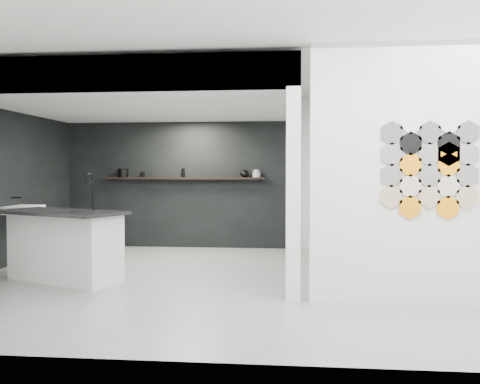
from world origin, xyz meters
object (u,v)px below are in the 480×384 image
object	(u,v)px
glass_bowl	(257,174)
utensil_cup	(143,175)
wall_basin	(24,210)
partition_panel	(425,174)
kitchen_island	(64,245)
glass_vase	(257,173)
stockpot	(123,173)
kettle	(244,174)
bottle_dark	(183,173)

from	to	relation	value
glass_bowl	utensil_cup	distance (m)	2.14
wall_basin	partition_panel	bearing A→B (deg)	-18.23
kitchen_island	glass_vase	distance (m)	3.98
partition_panel	utensil_cup	distance (m)	5.72
wall_basin	glass_bowl	world-z (taller)	glass_bowl
glass_vase	glass_bowl	bearing A→B (deg)	0.00
partition_panel	kitchen_island	xyz separation A→B (m)	(-4.36, 0.74, -0.92)
stockpot	kettle	size ratio (longest dim) A/B	1.24
kitchen_island	stockpot	size ratio (longest dim) A/B	9.74
stockpot	bottle_dark	world-z (taller)	bottle_dark
kettle	glass_bowl	xyz separation A→B (m)	(0.22, 0.00, -0.01)
kettle	glass_bowl	size ratio (longest dim) A/B	1.08
partition_panel	glass_bowl	xyz separation A→B (m)	(-2.08, 3.87, -0.03)
wall_basin	bottle_dark	xyz separation A→B (m)	(2.02, 2.07, 0.55)
wall_basin	kettle	bearing A→B (deg)	33.12
partition_panel	glass_vase	bearing A→B (deg)	118.23
partition_panel	wall_basin	bearing A→B (deg)	161.77
kettle	glass_vase	distance (m)	0.22
wall_basin	stockpot	world-z (taller)	stockpot
kettle	glass_bowl	world-z (taller)	kettle
stockpot	partition_panel	bearing A→B (deg)	-40.13
kettle	glass_bowl	bearing A→B (deg)	16.37
glass_vase	bottle_dark	world-z (taller)	bottle_dark
glass_bowl	bottle_dark	xyz separation A→B (m)	(-1.37, 0.00, 0.03)
kettle	wall_basin	bearing A→B (deg)	-130.51
kettle	partition_panel	bearing A→B (deg)	-42.88
kettle	kitchen_island	bearing A→B (deg)	-107.11
kitchen_island	stockpot	distance (m)	3.26
stockpot	kettle	world-z (taller)	stockpot
glass_bowl	utensil_cup	bearing A→B (deg)	180.00
stockpot	utensil_cup	size ratio (longest dim) A/B	2.08
kitchen_island	bottle_dark	size ratio (longest dim) A/B	11.74
glass_bowl	glass_vase	distance (m)	0.02
glass_bowl	glass_vase	bearing A→B (deg)	0.00
partition_panel	wall_basin	xyz separation A→B (m)	(-5.46, 1.80, -0.55)
partition_panel	glass_vase	xyz separation A→B (m)	(-2.08, 3.87, -0.01)
wall_basin	utensil_cup	xyz separation A→B (m)	(1.25, 2.07, 0.52)
partition_panel	kettle	xyz separation A→B (m)	(-2.30, 3.87, -0.01)
glass_vase	bottle_dark	distance (m)	1.37
bottle_dark	utensil_cup	size ratio (longest dim) A/B	1.72
glass_vase	stockpot	bearing A→B (deg)	180.00
stockpot	bottle_dark	xyz separation A→B (m)	(1.14, 0.00, 0.00)
kitchen_island	glass_bowl	size ratio (longest dim) A/B	13.09
kitchen_island	kettle	xyz separation A→B (m)	(2.07, 3.12, 0.91)
stockpot	bottle_dark	size ratio (longest dim) A/B	1.21
kitchen_island	glass_vase	bearing A→B (deg)	77.80
stockpot	bottle_dark	distance (m)	1.14
wall_basin	kitchen_island	distance (m)	1.57
stockpot	utensil_cup	xyz separation A→B (m)	(0.37, 0.00, -0.03)
wall_basin	glass_vase	distance (m)	4.01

